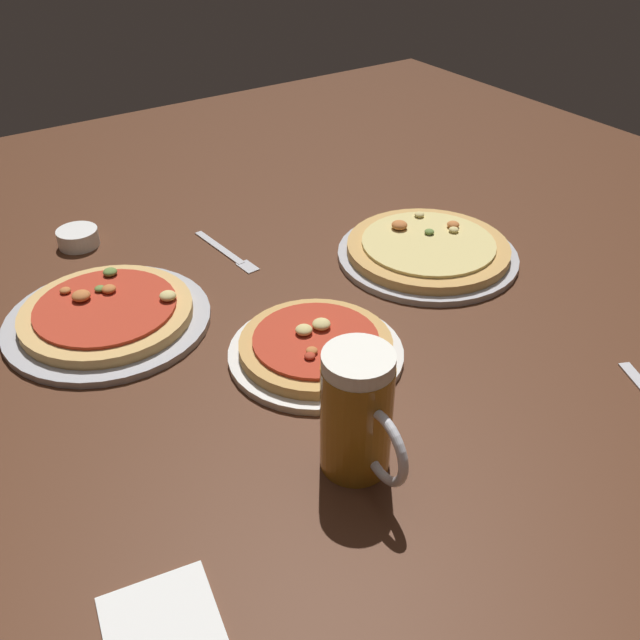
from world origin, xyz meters
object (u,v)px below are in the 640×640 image
pizza_plate_side (107,315)px  fork_left (226,252)px  pizza_plate_far (428,250)px  pizza_plate_near (316,348)px  beer_mug_dark (358,415)px  ramekin_sauce (78,238)px  napkin_folded (163,631)px

pizza_plate_side → fork_left: 0.29m
pizza_plate_far → pizza_plate_near: bearing=-158.5°
beer_mug_dark → fork_left: (0.12, 0.58, -0.08)m
pizza_plate_near → beer_mug_dark: (-0.08, -0.22, 0.07)m
pizza_plate_side → fork_left: pizza_plate_side is taller
pizza_plate_near → pizza_plate_side: bearing=131.4°
pizza_plate_far → fork_left: pizza_plate_far is taller
pizza_plate_near → beer_mug_dark: beer_mug_dark is taller
ramekin_sauce → napkin_folded: (-0.19, -0.85, -0.01)m
pizza_plate_side → beer_mug_dark: beer_mug_dark is taller
ramekin_sauce → napkin_folded: size_ratio=0.60×
pizza_plate_side → napkin_folded: size_ratio=2.55×
fork_left → beer_mug_dark: bearing=-101.4°
pizza_plate_side → napkin_folded: (-0.15, -0.56, -0.01)m
pizza_plate_near → napkin_folded: size_ratio=2.06×
pizza_plate_far → pizza_plate_side: (-0.58, 0.13, -0.00)m
napkin_folded → fork_left: (0.41, 0.66, -0.00)m
pizza_plate_side → ramekin_sauce: size_ratio=4.26×
ramekin_sauce → pizza_plate_side: bearing=-99.0°
beer_mug_dark → pizza_plate_far: bearing=39.6°
pizza_plate_near → pizza_plate_far: (0.34, 0.14, 0.00)m
beer_mug_dark → napkin_folded: beer_mug_dark is taller
pizza_plate_near → fork_left: (0.04, 0.37, -0.01)m
pizza_plate_far → ramekin_sauce: 0.68m
napkin_folded → ramekin_sauce: bearing=77.3°
pizza_plate_far → napkin_folded: bearing=-149.3°
pizza_plate_near → ramekin_sauce: bearing=108.8°
pizza_plate_far → beer_mug_dark: 0.56m
pizza_plate_near → pizza_plate_far: 0.37m
pizza_plate_near → napkin_folded: 0.48m
beer_mug_dark → fork_left: 0.60m
napkin_folded → pizza_plate_side: bearing=75.4°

